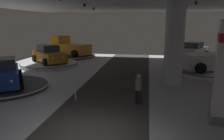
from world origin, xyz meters
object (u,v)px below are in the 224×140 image
Objects in this scene: display_platform_deep_right at (193,58)px; display_platform_mid_left at (4,87)px; display_car_deep_right at (194,50)px; display_platform_deep_left at (70,56)px; display_car_mid_left at (3,73)px; display_platform_far_right at (212,72)px; display_platform_far_left at (50,64)px; display_car_far_left at (49,55)px; visitor_walking_near at (138,87)px; column_right at (174,44)px; pickup_truck_deep_left at (68,47)px; pickup_truck_far_right at (217,58)px.

display_platform_deep_right reaches higher than display_platform_mid_left.
display_platform_deep_left is at bearing -178.41° from display_car_deep_right.
display_platform_far_right is at bearing 24.81° from display_car_mid_left.
display_platform_far_left is 0.91m from display_car_far_left.
display_platform_mid_left is at bearing -155.08° from display_platform_far_right.
visitor_walking_near reaches higher than display_platform_deep_right.
display_platform_deep_right is 1.05× the size of display_car_mid_left.
column_right is 15.73m from display_platform_deep_left.
display_car_deep_right is at bearing 23.48° from display_platform_far_left.
display_platform_deep_left is (-0.52, 13.72, 0.01)m from display_platform_mid_left.
pickup_truck_deep_left is (-11.46, 10.89, -1.56)m from column_right.
column_right is at bearing -134.47° from display_platform_far_right.
visitor_walking_near is at bearing -109.80° from display_car_deep_right.
display_platform_far_right is at bearing -4.52° from display_platform_far_left.
display_car_mid_left is (-0.02, 0.03, 0.86)m from display_platform_mid_left.
display_car_far_left is at bearing 175.92° from pickup_truck_far_right.
column_right is at bearing -43.90° from display_platform_deep_left.
pickup_truck_far_right is at bearing 44.09° from column_right.
display_car_mid_left is at bearing -164.58° from column_right.
display_car_deep_right is (-0.02, -0.03, 0.89)m from display_platform_deep_right.
display_platform_deep_right is at bearing 23.44° from display_car_far_left.
display_car_mid_left is at bearing -155.28° from pickup_truck_far_right.
display_car_mid_left is at bearing 170.54° from visitor_walking_near.
pickup_truck_deep_left is at bearing 155.06° from pickup_truck_far_right.
visitor_walking_near is at bearing -45.45° from display_car_far_left.
pickup_truck_far_right is at bearing -86.87° from display_platform_deep_right.
column_right is at bearing 63.95° from visitor_walking_near.
display_platform_far_left is 1.24× the size of display_car_mid_left.
display_car_deep_right is 0.83× the size of display_platform_mid_left.
pickup_truck_deep_left is at bearing 154.80° from display_platform_deep_left.
display_platform_deep_left reaches higher than display_platform_mid_left.
display_platform_deep_left is (-15.05, 7.00, -1.13)m from pickup_truck_far_right.
display_car_mid_left is at bearing -155.19° from display_platform_far_right.
column_right reaches higher than display_platform_far_left.
visitor_walking_near is (8.54, -1.42, -0.09)m from display_car_mid_left.
display_platform_mid_left is at bearing -134.94° from display_platform_deep_right.
column_right is 11.37m from display_platform_mid_left.
pickup_truck_far_right is at bearing -24.94° from pickup_truck_deep_left.
display_platform_mid_left is 13.92m from pickup_truck_deep_left.
pickup_truck_deep_left reaches higher than display_car_deep_right.
display_car_far_left is (-14.76, 1.19, 0.91)m from display_platform_far_right.
display_platform_mid_left is 8.67m from visitor_walking_near.
pickup_truck_far_right is at bearing -24.94° from display_platform_deep_left.
pickup_truck_deep_left is at bearing -178.87° from display_platform_deep_right.
display_car_far_left reaches higher than display_platform_mid_left.
display_platform_far_right is 7.57m from display_car_deep_right.
column_right reaches higher than display_platform_deep_left.
display_platform_deep_left is (0.01, 5.92, -0.95)m from display_car_far_left.
display_platform_deep_right is 2.98× the size of visitor_walking_near.
pickup_truck_deep_left is (-0.79, 13.83, 0.19)m from display_car_mid_left.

